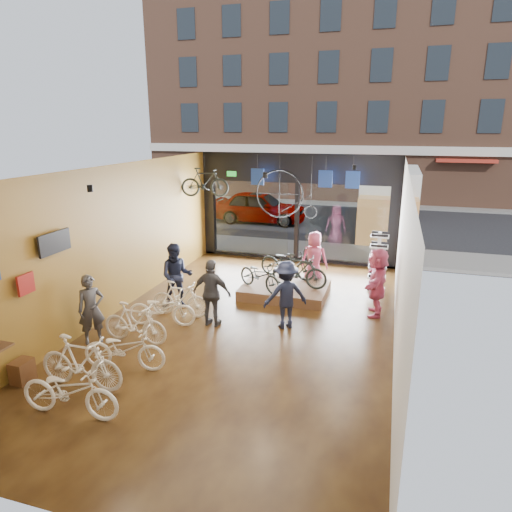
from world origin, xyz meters
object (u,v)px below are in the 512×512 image
at_px(street_car, 259,207).
at_px(customer_1, 177,276).
at_px(box_truck, 389,203).
at_px(customer_2, 212,293).
at_px(display_bike_right, 288,263).
at_px(floor_bike_5, 180,299).
at_px(customer_4, 314,259).
at_px(sunglasses_rack, 378,262).
at_px(customer_3, 286,295).
at_px(floor_bike_0, 70,391).
at_px(display_bike_left, 260,275).
at_px(display_bike_mid, 299,271).
at_px(penny_farthing, 289,196).
at_px(floor_bike_4, 162,309).
at_px(customer_0, 91,309).
at_px(floor_bike_3, 135,323).
at_px(floor_bike_2, 124,349).
at_px(floor_bike_1, 81,362).
at_px(hung_bike, 205,182).
at_px(display_platform, 285,290).
at_px(customer_5, 377,282).

height_order(street_car, customer_1, customer_1).
distance_m(box_truck, customer_2, 11.81).
bearing_deg(display_bike_right, floor_bike_5, 155.87).
bearing_deg(customer_4, sunglasses_rack, -171.75).
bearing_deg(customer_3, floor_bike_5, -27.68).
distance_m(floor_bike_0, display_bike_left, 6.26).
xyz_separation_m(display_bike_left, customer_1, (-1.95, -1.20, 0.17)).
distance_m(display_bike_mid, penny_farthing, 3.19).
xyz_separation_m(floor_bike_4, customer_0, (-1.05, -1.26, 0.36)).
bearing_deg(floor_bike_5, floor_bike_3, 168.67).
relative_size(customer_0, customer_2, 0.95).
relative_size(customer_0, customer_1, 0.90).
distance_m(floor_bike_0, floor_bike_3, 2.72).
distance_m(display_bike_mid, customer_4, 1.11).
bearing_deg(display_bike_right, display_bike_mid, -133.51).
bearing_deg(floor_bike_5, display_bike_right, -37.31).
distance_m(box_truck, customer_4, 7.87).
height_order(floor_bike_2, display_bike_mid, display_bike_mid).
relative_size(floor_bike_2, customer_3, 1.01).
xyz_separation_m(display_bike_left, customer_0, (-2.84, -3.62, 0.08)).
bearing_deg(floor_bike_1, hung_bike, 4.56).
bearing_deg(floor_bike_1, floor_bike_2, -25.86).
relative_size(customer_0, penny_farthing, 0.79).
relative_size(display_bike_mid, customer_1, 0.91).
bearing_deg(sunglasses_rack, display_platform, -150.59).
bearing_deg(floor_bike_4, floor_bike_3, 160.49).
height_order(floor_bike_2, customer_5, customer_5).
relative_size(floor_bike_2, sunglasses_rack, 0.94).
relative_size(street_car, hung_bike, 2.94).
height_order(street_car, customer_2, customer_2).
relative_size(floor_bike_4, floor_bike_5, 1.07).
xyz_separation_m(floor_bike_3, customer_2, (1.31, 1.38, 0.36)).
distance_m(street_car, customer_1, 11.40).
xyz_separation_m(street_car, floor_bike_1, (1.11, -15.44, -0.27)).
distance_m(box_truck, customer_0, 14.16).
bearing_deg(customer_1, display_bike_mid, 7.85).
relative_size(floor_bike_4, penny_farthing, 0.83).
bearing_deg(penny_farthing, display_bike_right, -77.50).
distance_m(display_bike_left, hung_bike, 4.13).
relative_size(box_truck, customer_2, 4.32).
xyz_separation_m(floor_bike_4, display_bike_left, (1.79, 2.37, 0.28)).
distance_m(floor_bike_5, hung_bike, 4.85).
relative_size(floor_bike_1, customer_2, 1.03).
relative_size(customer_2, penny_farthing, 0.83).
distance_m(box_truck, sunglasses_rack, 7.48).
bearing_deg(floor_bike_5, customer_5, -73.02).
distance_m(box_truck, floor_bike_5, 11.94).
height_order(floor_bike_2, customer_3, customer_3).
height_order(display_platform, hung_bike, hung_bike).
relative_size(box_truck, customer_3, 4.33).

